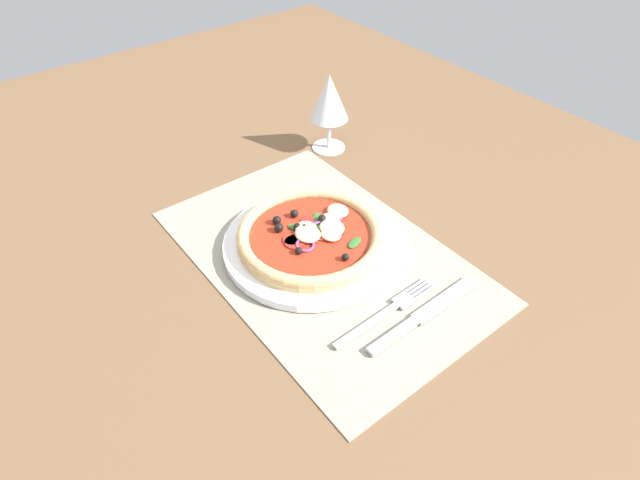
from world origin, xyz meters
The scene contains 7 objects.
ground_plane centered at (0.00, 0.00, -1.20)cm, with size 190.00×140.00×2.40cm, color brown.
placemat centered at (0.00, 0.00, 0.20)cm, with size 50.46×32.35×0.40cm, color gray.
plate centered at (-2.37, -0.57, 1.06)cm, with size 26.50×26.50×1.32cm, color white.
pizza centered at (-2.38, -0.45, 2.83)cm, with size 22.06×22.06×2.69cm.
fork centered at (14.41, 0.40, 0.62)cm, with size 2.33×18.03×0.44cm.
knife centered at (17.85, 3.40, 0.65)cm, with size 2.21×20.03×0.62cm.
wine_glass centered at (-23.68, 20.06, 10.08)cm, with size 7.20×7.20×14.90cm.
Camera 1 is at (45.51, -36.06, 54.51)cm, focal length 29.47 mm.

